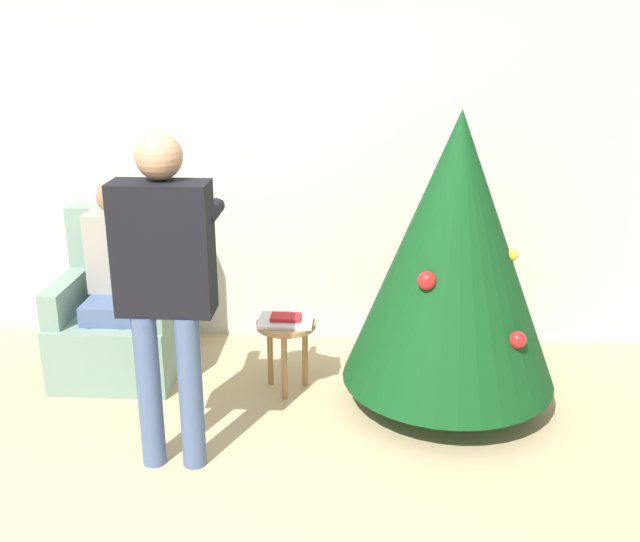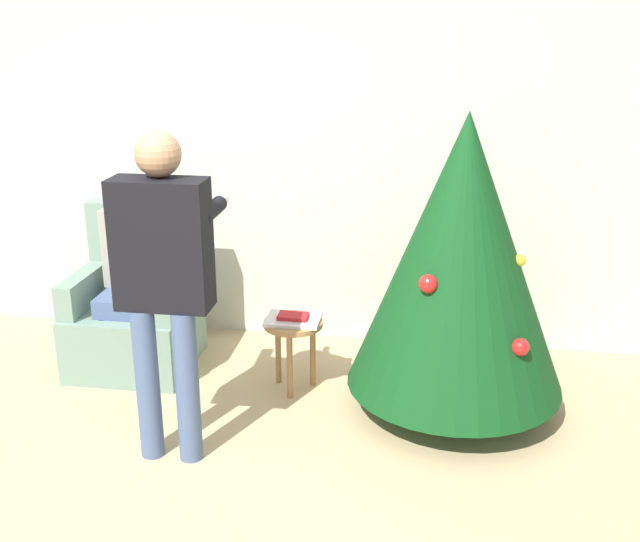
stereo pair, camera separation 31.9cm
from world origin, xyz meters
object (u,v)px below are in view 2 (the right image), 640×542
at_px(armchair, 137,313).
at_px(person_seated, 131,267).
at_px(side_stool, 293,334).
at_px(christmas_tree, 461,255).
at_px(person_standing, 163,269).

xyz_separation_m(armchair, person_seated, (-0.00, -0.03, 0.33)).
relative_size(armchair, side_stool, 2.31).
bearing_deg(side_stool, person_seated, 170.37).
bearing_deg(person_seated, christmas_tree, -7.63).
distance_m(christmas_tree, armchair, 2.14).
height_order(christmas_tree, armchair, christmas_tree).
bearing_deg(person_standing, christmas_tree, 25.36).
height_order(armchair, person_standing, person_standing).
height_order(person_standing, side_stool, person_standing).
distance_m(christmas_tree, person_standing, 1.60).
height_order(person_seated, side_stool, person_seated).
xyz_separation_m(armchair, person_standing, (0.58, -0.99, 0.67)).
height_order(christmas_tree, person_standing, christmas_tree).
bearing_deg(person_standing, person_seated, 121.38).
distance_m(person_seated, side_stool, 1.13).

